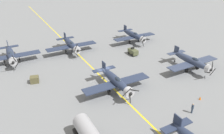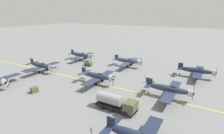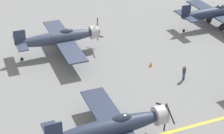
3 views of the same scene
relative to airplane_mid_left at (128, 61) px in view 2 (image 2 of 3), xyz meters
The scene contains 14 objects.
ground_plane 18.05m from the airplane_mid_left, 15.39° to the right, with size 400.00×400.00×0.00m, color slate.
taxiway_stripe 18.05m from the airplane_mid_left, 15.39° to the right, with size 0.30×160.00×0.01m, color yellow.
airplane_mid_left is the anchor object (origin of this frame).
airplane_near_left 19.17m from the airplane_mid_left, 86.51° to the right, with size 12.00×9.98×3.65m.
airplane_near_center 27.51m from the airplane_mid_left, 48.51° to the right, with size 12.00×9.98×3.66m.
airplane_mid_center 17.31m from the airplane_mid_left, ahead, with size 12.00×9.98×3.65m.
airplane_far_center 23.75m from the airplane_mid_left, 46.74° to the left, with size 12.00×9.98×3.66m.
airplane_far_left 21.12m from the airplane_mid_left, 90.61° to the left, with size 12.00×9.98×3.75m.
fuel_tanker 27.92m from the airplane_mid_left, 20.41° to the left, with size 2.68×8.00×2.98m.
tow_tractor 13.69m from the airplane_mid_left, 64.01° to the right, with size 1.57×2.60×1.79m.
ground_crew_walking 14.52m from the airplane_mid_left, 44.15° to the left, with size 0.36×0.36×1.65m.
ground_crew_inspecting 35.92m from the airplane_mid_left, 16.35° to the left, with size 0.36×0.36×1.65m.
supply_crate_by_tanker 30.72m from the airplane_mid_left, 19.24° to the right, with size 1.49×1.24×1.24m, color brown.
traffic_cone 10.71m from the airplane_mid_left, 51.50° to the left, with size 0.36×0.36×0.55m, color orange.
Camera 2 is at (34.46, 28.37, 17.50)m, focal length 28.00 mm.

